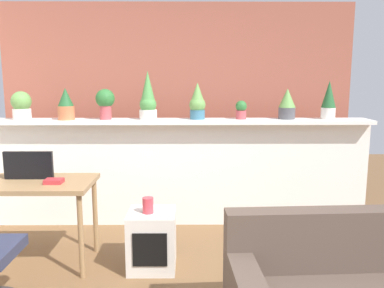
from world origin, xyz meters
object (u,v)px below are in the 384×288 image
(potted_plant_5, at_px, (241,110))
(desk, at_px, (29,191))
(potted_plant_4, at_px, (197,102))
(book_on_desk, at_px, (54,181))
(side_cube_shelf, at_px, (152,240))
(potted_plant_1, at_px, (66,104))
(potted_plant_6, at_px, (287,104))
(potted_plant_2, at_px, (105,101))
(potted_plant_0, at_px, (21,105))
(potted_plant_3, at_px, (148,99))
(vase_on_shelf, at_px, (148,205))
(tv_monitor, at_px, (29,165))
(potted_plant_7, at_px, (329,100))

(potted_plant_5, distance_m, desk, 2.26)
(potted_plant_4, bearing_deg, book_on_desk, -139.32)
(potted_plant_4, relative_size, book_on_desk, 2.70)
(side_cube_shelf, bearing_deg, potted_plant_1, 134.28)
(potted_plant_5, height_order, potted_plant_6, potted_plant_6)
(potted_plant_2, distance_m, potted_plant_4, 0.99)
(potted_plant_0, height_order, potted_plant_2, potted_plant_2)
(potted_plant_3, height_order, book_on_desk, potted_plant_3)
(potted_plant_5, bearing_deg, potted_plant_0, -179.29)
(potted_plant_6, height_order, book_on_desk, potted_plant_6)
(book_on_desk, bearing_deg, potted_plant_1, 99.88)
(potted_plant_1, distance_m, potted_plant_6, 2.37)
(potted_plant_5, bearing_deg, potted_plant_1, -178.23)
(side_cube_shelf, bearing_deg, potted_plant_0, 144.67)
(potted_plant_5, bearing_deg, side_cube_shelf, -129.51)
(potted_plant_0, distance_m, potted_plant_6, 2.85)
(desk, bearing_deg, potted_plant_3, 45.87)
(vase_on_shelf, xyz_separation_m, book_on_desk, (-0.79, 0.03, 0.20))
(tv_monitor, distance_m, side_cube_shelf, 1.25)
(potted_plant_0, bearing_deg, potted_plant_3, 0.24)
(potted_plant_3, height_order, potted_plant_5, potted_plant_3)
(desk, xyz_separation_m, vase_on_shelf, (1.03, -0.10, -0.10))
(potted_plant_1, height_order, potted_plant_3, potted_plant_3)
(potted_plant_0, bearing_deg, potted_plant_7, 0.34)
(potted_plant_1, relative_size, potted_plant_5, 1.68)
(potted_plant_2, height_order, potted_plant_7, potted_plant_7)
(potted_plant_4, height_order, tv_monitor, potted_plant_4)
(potted_plant_7, height_order, tv_monitor, potted_plant_7)
(potted_plant_1, relative_size, potted_plant_6, 1.03)
(potted_plant_3, bearing_deg, desk, -134.13)
(potted_plant_5, relative_size, tv_monitor, 0.48)
(potted_plant_4, bearing_deg, tv_monitor, -148.59)
(book_on_desk, bearing_deg, side_cube_shelf, -1.10)
(potted_plant_2, distance_m, tv_monitor, 1.14)
(potted_plant_1, bearing_deg, potted_plant_6, 1.60)
(potted_plant_0, relative_size, potted_plant_2, 0.93)
(potted_plant_5, height_order, book_on_desk, potted_plant_5)
(tv_monitor, xyz_separation_m, side_cube_shelf, (1.08, -0.16, -0.62))
(potted_plant_1, bearing_deg, potted_plant_4, 2.24)
(potted_plant_1, distance_m, book_on_desk, 1.16)
(potted_plant_5, distance_m, book_on_desk, 2.06)
(potted_plant_0, distance_m, potted_plant_5, 2.35)
(potted_plant_5, relative_size, side_cube_shelf, 0.40)
(potted_plant_6, relative_size, vase_on_shelf, 2.48)
(potted_plant_4, bearing_deg, side_cube_shelf, -110.99)
(potted_plant_0, relative_size, side_cube_shelf, 0.61)
(potted_plant_1, relative_size, potted_plant_7, 0.82)
(potted_plant_0, distance_m, potted_plant_1, 0.48)
(potted_plant_1, height_order, desk, potted_plant_1)
(potted_plant_3, xyz_separation_m, potted_plant_6, (1.50, 0.03, -0.06))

